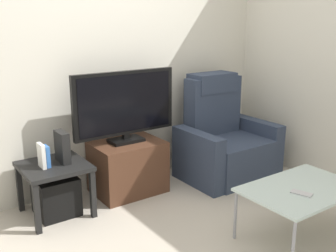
{
  "coord_description": "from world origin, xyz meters",
  "views": [
    {
      "loc": [
        -1.72,
        -2.39,
        1.67
      ],
      "look_at": [
        0.3,
        0.5,
        0.7
      ],
      "focal_mm": 42.92,
      "sensor_mm": 36.0,
      "label": 1
    }
  ],
  "objects_px": {
    "tv_stand": "(128,167)",
    "game_console": "(62,147)",
    "television": "(125,105)",
    "cell_phone": "(302,193)",
    "recliner_armchair": "(224,141)",
    "subwoofer_box": "(56,196)",
    "coffee_table": "(302,191)",
    "book_middle": "(47,156)",
    "side_table": "(54,172)",
    "book_leftmost": "(42,156)"
  },
  "relations": [
    {
      "from": "game_console",
      "to": "coffee_table",
      "type": "height_order",
      "value": "game_console"
    },
    {
      "from": "subwoofer_box",
      "to": "cell_phone",
      "type": "relative_size",
      "value": 2.26
    },
    {
      "from": "television",
      "to": "game_console",
      "type": "xyz_separation_m",
      "value": [
        -0.65,
        -0.06,
        -0.27
      ]
    },
    {
      "from": "subwoofer_box",
      "to": "book_middle",
      "type": "height_order",
      "value": "book_middle"
    },
    {
      "from": "tv_stand",
      "to": "side_table",
      "type": "xyz_separation_m",
      "value": [
        -0.74,
        -0.05,
        0.13
      ]
    },
    {
      "from": "book_middle",
      "to": "cell_phone",
      "type": "distance_m",
      "value": 2.03
    },
    {
      "from": "recliner_armchair",
      "to": "book_middle",
      "type": "relative_size",
      "value": 5.96
    },
    {
      "from": "book_middle",
      "to": "coffee_table",
      "type": "xyz_separation_m",
      "value": [
        1.47,
        -1.43,
        -0.16
      ]
    },
    {
      "from": "tv_stand",
      "to": "coffee_table",
      "type": "distance_m",
      "value": 1.65
    },
    {
      "from": "recliner_armchair",
      "to": "book_leftmost",
      "type": "xyz_separation_m",
      "value": [
        -1.91,
        0.13,
        0.19
      ]
    },
    {
      "from": "tv_stand",
      "to": "subwoofer_box",
      "type": "bearing_deg",
      "value": -176.3
    },
    {
      "from": "coffee_table",
      "to": "cell_phone",
      "type": "distance_m",
      "value": 0.12
    },
    {
      "from": "tv_stand",
      "to": "book_leftmost",
      "type": "height_order",
      "value": "book_leftmost"
    },
    {
      "from": "side_table",
      "to": "cell_phone",
      "type": "distance_m",
      "value": 2.01
    },
    {
      "from": "tv_stand",
      "to": "subwoofer_box",
      "type": "height_order",
      "value": "tv_stand"
    },
    {
      "from": "side_table",
      "to": "cell_phone",
      "type": "height_order",
      "value": "side_table"
    },
    {
      "from": "recliner_armchair",
      "to": "cell_phone",
      "type": "relative_size",
      "value": 7.2
    },
    {
      "from": "television",
      "to": "cell_phone",
      "type": "xyz_separation_m",
      "value": [
        0.57,
        -1.59,
        -0.44
      ]
    },
    {
      "from": "book_leftmost",
      "to": "coffee_table",
      "type": "bearing_deg",
      "value": -43.57
    },
    {
      "from": "side_table",
      "to": "subwoofer_box",
      "type": "relative_size",
      "value": 1.59
    },
    {
      "from": "game_console",
      "to": "cell_phone",
      "type": "distance_m",
      "value": 1.96
    },
    {
      "from": "subwoofer_box",
      "to": "book_leftmost",
      "type": "relative_size",
      "value": 1.65
    },
    {
      "from": "game_console",
      "to": "book_middle",
      "type": "bearing_deg",
      "value": -168.66
    },
    {
      "from": "book_middle",
      "to": "subwoofer_box",
      "type": "bearing_deg",
      "value": 18.55
    },
    {
      "from": "tv_stand",
      "to": "book_leftmost",
      "type": "relative_size",
      "value": 3.18
    },
    {
      "from": "game_console",
      "to": "television",
      "type": "bearing_deg",
      "value": 5.03
    },
    {
      "from": "book_middle",
      "to": "tv_stand",
      "type": "bearing_deg",
      "value": 4.85
    },
    {
      "from": "side_table",
      "to": "book_leftmost",
      "type": "height_order",
      "value": "book_leftmost"
    },
    {
      "from": "television",
      "to": "book_middle",
      "type": "relative_size",
      "value": 5.73
    },
    {
      "from": "subwoofer_box",
      "to": "game_console",
      "type": "relative_size",
      "value": 1.26
    },
    {
      "from": "book_middle",
      "to": "game_console",
      "type": "distance_m",
      "value": 0.16
    },
    {
      "from": "recliner_armchair",
      "to": "side_table",
      "type": "bearing_deg",
      "value": -179.62
    },
    {
      "from": "tv_stand",
      "to": "book_leftmost",
      "type": "bearing_deg",
      "value": -175.38
    },
    {
      "from": "side_table",
      "to": "game_console",
      "type": "bearing_deg",
      "value": 6.34
    },
    {
      "from": "subwoofer_box",
      "to": "book_middle",
      "type": "distance_m",
      "value": 0.38
    },
    {
      "from": "subwoofer_box",
      "to": "side_table",
      "type": "bearing_deg",
      "value": 180.0
    },
    {
      "from": "subwoofer_box",
      "to": "tv_stand",
      "type": "bearing_deg",
      "value": 3.7
    },
    {
      "from": "side_table",
      "to": "game_console",
      "type": "relative_size",
      "value": 2.0
    },
    {
      "from": "tv_stand",
      "to": "recliner_armchair",
      "type": "xyz_separation_m",
      "value": [
        1.07,
        -0.2,
        0.12
      ]
    },
    {
      "from": "recliner_armchair",
      "to": "side_table",
      "type": "xyz_separation_m",
      "value": [
        -1.81,
        0.15,
        0.01
      ]
    },
    {
      "from": "book_middle",
      "to": "cell_phone",
      "type": "relative_size",
      "value": 1.21
    },
    {
      "from": "recliner_armchair",
      "to": "subwoofer_box",
      "type": "bearing_deg",
      "value": -179.62
    },
    {
      "from": "television",
      "to": "recliner_armchair",
      "type": "relative_size",
      "value": 0.96
    },
    {
      "from": "tv_stand",
      "to": "game_console",
      "type": "distance_m",
      "value": 0.73
    },
    {
      "from": "cell_phone",
      "to": "recliner_armchair",
      "type": "bearing_deg",
      "value": 50.87
    },
    {
      "from": "book_middle",
      "to": "cell_phone",
      "type": "bearing_deg",
      "value": -47.67
    },
    {
      "from": "cell_phone",
      "to": "book_middle",
      "type": "bearing_deg",
      "value": 113.29
    },
    {
      "from": "book_leftmost",
      "to": "game_console",
      "type": "height_order",
      "value": "game_console"
    },
    {
      "from": "tv_stand",
      "to": "television",
      "type": "bearing_deg",
      "value": 90.0
    },
    {
      "from": "tv_stand",
      "to": "game_console",
      "type": "height_order",
      "value": "game_console"
    }
  ]
}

